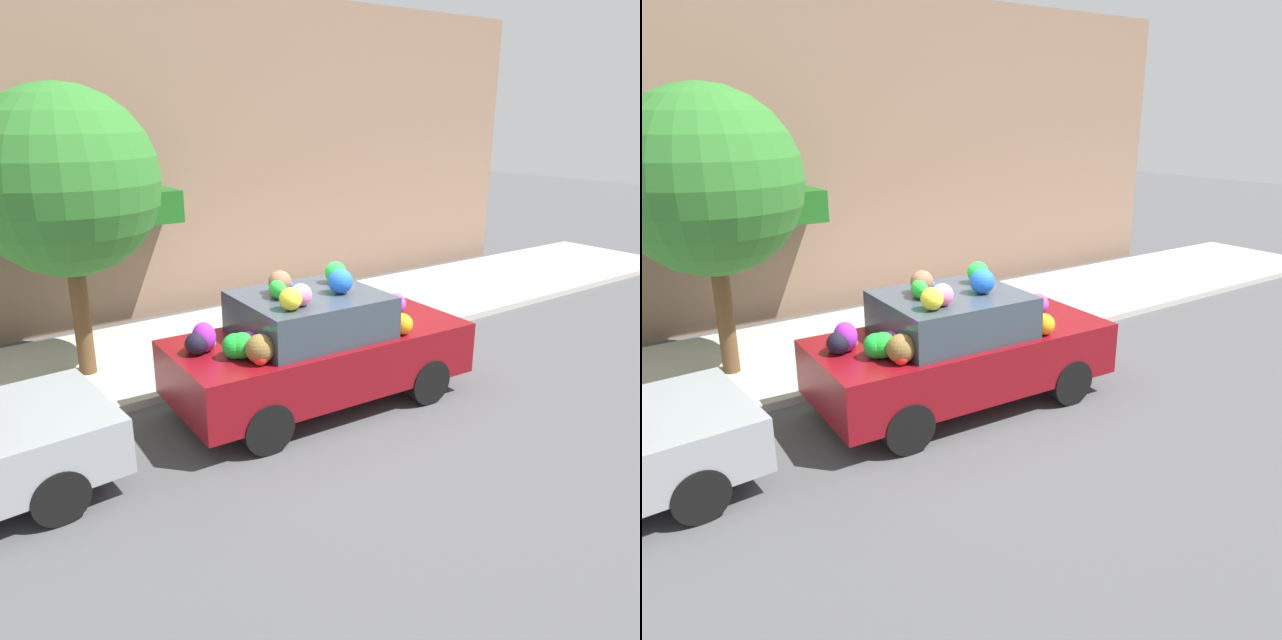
{
  "view_description": "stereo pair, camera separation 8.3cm",
  "coord_description": "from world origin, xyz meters",
  "views": [
    {
      "loc": [
        -4.43,
        -6.33,
        3.71
      ],
      "look_at": [
        0.0,
        -0.1,
        1.17
      ],
      "focal_mm": 35.0,
      "sensor_mm": 36.0,
      "label": 1
    },
    {
      "loc": [
        -4.36,
        -6.37,
        3.71
      ],
      "look_at": [
        0.0,
        -0.1,
        1.17
      ],
      "focal_mm": 35.0,
      "sensor_mm": 36.0,
      "label": 2
    }
  ],
  "objects": [
    {
      "name": "building_facade",
      "position": [
        -0.09,
        4.92,
        2.91
      ],
      "size": [
        18.0,
        1.2,
        5.89
      ],
      "color": "#846651",
      "rests_on": "ground"
    },
    {
      "name": "ground_plane",
      "position": [
        0.0,
        0.0,
        0.0
      ],
      "size": [
        60.0,
        60.0,
        0.0
      ],
      "primitive_type": "plane",
      "color": "#4C4C4F"
    },
    {
      "name": "art_car",
      "position": [
        -0.07,
        -0.1,
        0.82
      ],
      "size": [
        3.99,
        1.9,
        1.86
      ],
      "rotation": [
        0.0,
        0.0,
        -0.05
      ],
      "color": "maroon",
      "rests_on": "ground"
    },
    {
      "name": "sidewalk_curb",
      "position": [
        0.0,
        2.7,
        0.06
      ],
      "size": [
        24.0,
        3.2,
        0.12
      ],
      "color": "#B2ADA3",
      "rests_on": "ground"
    },
    {
      "name": "fire_hydrant",
      "position": [
        0.36,
        1.8,
        0.46
      ],
      "size": [
        0.2,
        0.2,
        0.7
      ],
      "color": "gold",
      "rests_on": "sidewalk_curb"
    },
    {
      "name": "street_tree",
      "position": [
        -2.32,
        2.47,
        2.84
      ],
      "size": [
        2.53,
        2.53,
        3.99
      ],
      "color": "brown",
      "rests_on": "sidewalk_curb"
    }
  ]
}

